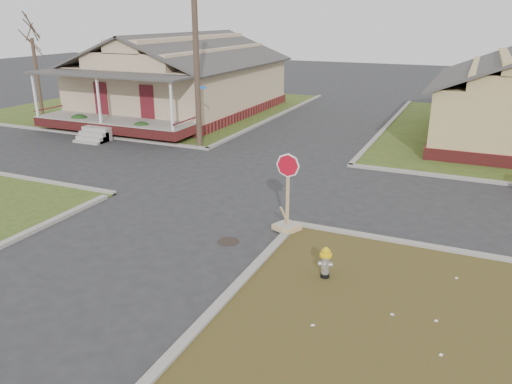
% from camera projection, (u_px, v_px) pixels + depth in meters
% --- Properties ---
extents(ground, '(120.00, 120.00, 0.00)m').
position_uv_depth(ground, '(174.00, 224.00, 15.95)').
color(ground, '#28282B').
rests_on(ground, ground).
extents(verge_far_left, '(19.00, 19.00, 0.05)m').
position_uv_depth(verge_far_left, '(158.00, 106.00, 36.42)').
color(verge_far_left, '#314B1A').
rests_on(verge_far_left, ground).
extents(curbs, '(80.00, 40.00, 0.12)m').
position_uv_depth(curbs, '(241.00, 179.00, 20.26)').
color(curbs, gray).
rests_on(curbs, ground).
extents(manhole, '(0.64, 0.64, 0.01)m').
position_uv_depth(manhole, '(228.00, 241.00, 14.67)').
color(manhole, black).
rests_on(manhole, ground).
extents(corner_house, '(10.10, 15.50, 5.30)m').
position_uv_depth(corner_house, '(182.00, 79.00, 33.38)').
color(corner_house, maroon).
rests_on(corner_house, ground).
extents(utility_pole, '(1.80, 0.28, 9.00)m').
position_uv_depth(utility_pole, '(196.00, 52.00, 23.67)').
color(utility_pole, '#3C2B22').
rests_on(utility_pole, ground).
extents(tree_far_left, '(0.22, 0.22, 4.90)m').
position_uv_depth(tree_far_left, '(37.00, 77.00, 32.34)').
color(tree_far_left, '#3C2B22').
rests_on(tree_far_left, verge_far_left).
extents(fire_hydrant, '(0.31, 0.31, 0.83)m').
position_uv_depth(fire_hydrant, '(326.00, 261.00, 12.44)').
color(fire_hydrant, black).
rests_on(fire_hydrant, ground).
extents(stop_sign, '(0.69, 0.68, 2.44)m').
position_uv_depth(stop_sign, '(287.00, 214.00, 15.21)').
color(stop_sign, tan).
rests_on(stop_sign, ground).
extents(hedge_left, '(1.35, 1.10, 1.03)m').
position_uv_depth(hedge_left, '(80.00, 123.00, 28.24)').
color(hedge_left, '#193E16').
rests_on(hedge_left, verge_far_left).
extents(hedge_right, '(1.30, 1.07, 1.00)m').
position_uv_depth(hedge_right, '(142.00, 130.00, 26.48)').
color(hedge_right, '#193E16').
rests_on(hedge_right, verge_far_left).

